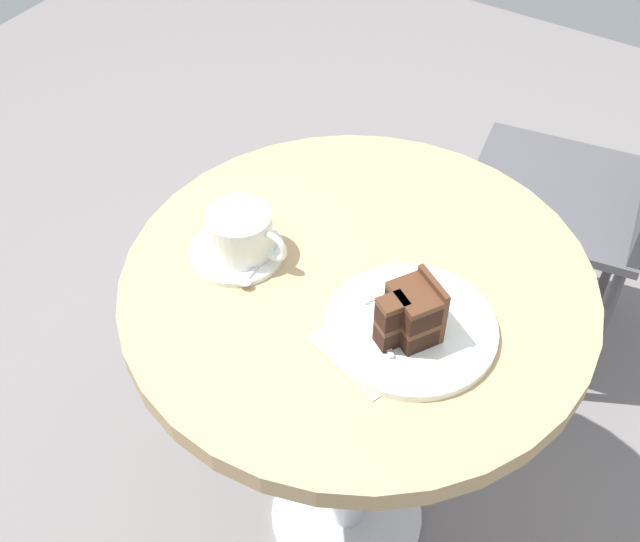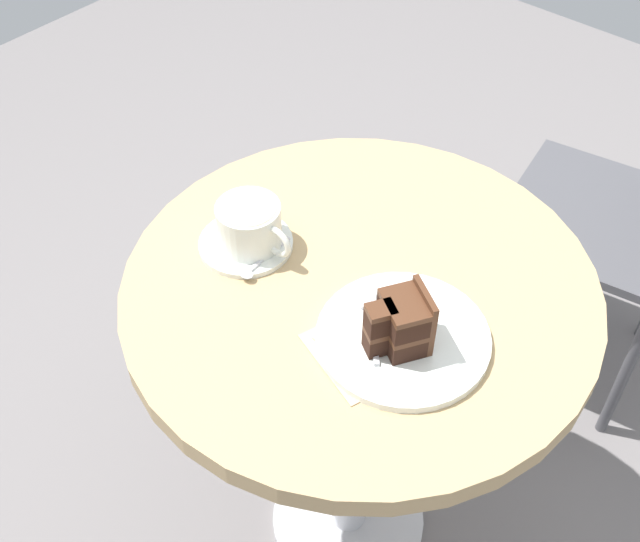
{
  "view_description": "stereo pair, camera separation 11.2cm",
  "coord_description": "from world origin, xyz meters",
  "px_view_note": "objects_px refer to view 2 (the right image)",
  "views": [
    {
      "loc": [
        0.38,
        -0.71,
        1.57
      ],
      "look_at": [
        -0.03,
        -0.05,
        0.76
      ],
      "focal_mm": 45.0,
      "sensor_mm": 36.0,
      "label": 1
    },
    {
      "loc": [
        0.47,
        -0.64,
        1.57
      ],
      "look_at": [
        -0.03,
        -0.05,
        0.76
      ],
      "focal_mm": 45.0,
      "sensor_mm": 36.0,
      "label": 2
    }
  ],
  "objects_px": {
    "fork": "(370,317)",
    "coffee_cup": "(250,225)",
    "teaspoon": "(259,263)",
    "napkin": "(371,346)",
    "cake_plate": "(403,338)",
    "saucer": "(246,243)",
    "cake_slice": "(402,323)"
  },
  "relations": [
    {
      "from": "fork",
      "to": "coffee_cup",
      "type": "bearing_deg",
      "value": 44.56
    },
    {
      "from": "teaspoon",
      "to": "napkin",
      "type": "xyz_separation_m",
      "value": [
        0.22,
        -0.01,
        -0.01
      ]
    },
    {
      "from": "teaspoon",
      "to": "fork",
      "type": "relative_size",
      "value": 1.0
    },
    {
      "from": "cake_plate",
      "to": "napkin",
      "type": "xyz_separation_m",
      "value": [
        -0.03,
        -0.04,
        -0.0
      ]
    },
    {
      "from": "cake_plate",
      "to": "saucer",
      "type": "bearing_deg",
      "value": -178.88
    },
    {
      "from": "coffee_cup",
      "to": "fork",
      "type": "distance_m",
      "value": 0.23
    },
    {
      "from": "napkin",
      "to": "saucer",
      "type": "bearing_deg",
      "value": 173.33
    },
    {
      "from": "saucer",
      "to": "napkin",
      "type": "height_order",
      "value": "saucer"
    },
    {
      "from": "coffee_cup",
      "to": "teaspoon",
      "type": "height_order",
      "value": "coffee_cup"
    },
    {
      "from": "fork",
      "to": "saucer",
      "type": "bearing_deg",
      "value": 45.64
    },
    {
      "from": "teaspoon",
      "to": "cake_plate",
      "type": "height_order",
      "value": "teaspoon"
    },
    {
      "from": "cake_plate",
      "to": "fork",
      "type": "xyz_separation_m",
      "value": [
        -0.05,
        -0.01,
        0.01
      ]
    },
    {
      "from": "saucer",
      "to": "fork",
      "type": "distance_m",
      "value": 0.24
    },
    {
      "from": "cake_plate",
      "to": "cake_slice",
      "type": "bearing_deg",
      "value": -73.08
    },
    {
      "from": "teaspoon",
      "to": "fork",
      "type": "xyz_separation_m",
      "value": [
        0.19,
        0.02,
        0.0
      ]
    },
    {
      "from": "saucer",
      "to": "coffee_cup",
      "type": "distance_m",
      "value": 0.04
    },
    {
      "from": "fork",
      "to": "napkin",
      "type": "bearing_deg",
      "value": 176.6
    },
    {
      "from": "cake_slice",
      "to": "coffee_cup",
      "type": "bearing_deg",
      "value": 177.38
    },
    {
      "from": "teaspoon",
      "to": "coffee_cup",
      "type": "bearing_deg",
      "value": -124.88
    },
    {
      "from": "cake_slice",
      "to": "cake_plate",
      "type": "bearing_deg",
      "value": 106.92
    },
    {
      "from": "saucer",
      "to": "napkin",
      "type": "distance_m",
      "value": 0.27
    },
    {
      "from": "saucer",
      "to": "fork",
      "type": "relative_size",
      "value": 1.36
    },
    {
      "from": "cake_slice",
      "to": "napkin",
      "type": "xyz_separation_m",
      "value": [
        -0.03,
        -0.02,
        -0.05
      ]
    },
    {
      "from": "teaspoon",
      "to": "saucer",
      "type": "bearing_deg",
      "value": -116.4
    },
    {
      "from": "saucer",
      "to": "fork",
      "type": "xyz_separation_m",
      "value": [
        0.24,
        -0.0,
        0.01
      ]
    },
    {
      "from": "cake_plate",
      "to": "fork",
      "type": "bearing_deg",
      "value": -173.32
    },
    {
      "from": "coffee_cup",
      "to": "cake_plate",
      "type": "relative_size",
      "value": 0.55
    },
    {
      "from": "saucer",
      "to": "napkin",
      "type": "bearing_deg",
      "value": -6.67
    },
    {
      "from": "fork",
      "to": "cake_plate",
      "type": "bearing_deg",
      "value": -127.59
    },
    {
      "from": "coffee_cup",
      "to": "cake_slice",
      "type": "xyz_separation_m",
      "value": [
        0.29,
        -0.01,
        0.01
      ]
    },
    {
      "from": "coffee_cup",
      "to": "cake_plate",
      "type": "height_order",
      "value": "coffee_cup"
    },
    {
      "from": "cake_plate",
      "to": "coffee_cup",
      "type": "bearing_deg",
      "value": -179.73
    }
  ]
}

